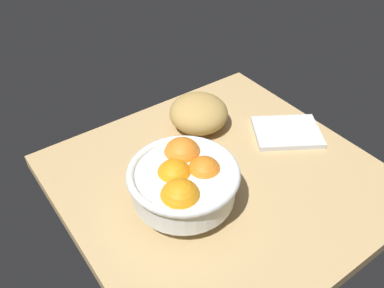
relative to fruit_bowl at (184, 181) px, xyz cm
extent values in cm
cube|color=tan|center=(-10.84, -1.71, -7.89)|extent=(64.66, 62.73, 3.00)
cylinder|color=white|center=(0.18, 0.14, -5.02)|extent=(10.62, 10.62, 2.74)
cylinder|color=white|center=(0.18, 0.14, -0.69)|extent=(20.03, 20.03, 5.94)
torus|color=white|center=(0.18, 0.14, 2.28)|extent=(21.63, 21.63, 1.60)
sphere|color=orange|center=(-3.87, 1.32, 0.81)|extent=(6.88, 6.88, 6.88)
sphere|color=orange|center=(1.35, -1.18, 0.85)|extent=(7.08, 7.08, 7.08)
sphere|color=orange|center=(3.75, 4.26, 0.96)|extent=(7.72, 7.72, 7.72)
sphere|color=orange|center=(-3.23, -5.13, 0.98)|extent=(7.82, 7.82, 7.82)
ellipsoid|color=tan|center=(-17.51, -18.80, -2.31)|extent=(18.08, 18.25, 8.16)
cube|color=silver|center=(-33.12, -3.76, -5.78)|extent=(19.83, 18.74, 1.22)
camera|label=1|loc=(31.18, 45.87, 55.59)|focal=38.21mm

